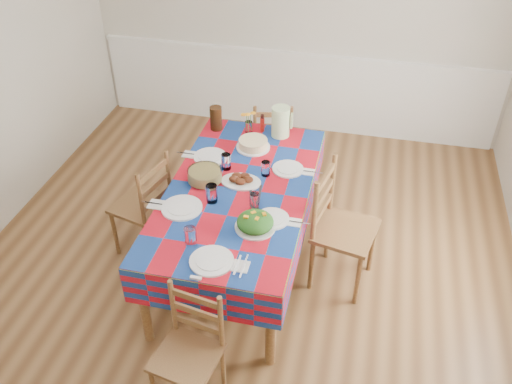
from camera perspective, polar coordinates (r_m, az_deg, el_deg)
room at (r=3.67m, az=-1.96°, el=6.13°), size 4.58×5.08×2.78m
wainscot at (r=6.22m, az=4.11°, el=10.79°), size 4.41×0.06×0.92m
dining_table at (r=4.17m, az=-1.83°, el=-0.59°), size 1.07×1.99×0.77m
setting_near_head at (r=3.55m, az=-5.41°, el=-6.30°), size 0.47×0.31×0.14m
setting_left_near at (r=3.96m, az=-6.78°, el=-1.09°), size 0.55×0.32×0.14m
setting_left_far at (r=4.42m, az=-4.34°, el=3.57°), size 0.50×0.30×0.13m
setting_right_near at (r=3.86m, az=1.10°, el=-2.12°), size 0.46×0.27×0.12m
setting_right_far at (r=4.29m, az=2.61°, el=2.46°), size 0.47×0.27×0.12m
meat_platter at (r=4.17m, az=-1.60°, el=1.29°), size 0.31×0.23×0.06m
salad_platter at (r=3.74m, az=-0.08°, el=-3.23°), size 0.29×0.29×0.12m
pasta_bowl at (r=4.19m, az=-5.42°, el=1.75°), size 0.27×0.27×0.10m
cake at (r=4.57m, az=-0.30°, el=5.07°), size 0.29×0.29×0.08m
serving_utensils at (r=4.02m, az=-0.07°, el=-0.60°), size 0.14×0.32×0.01m
flower_vase at (r=4.76m, az=-0.79°, el=7.18°), size 0.13×0.11×0.21m
hot_sauce at (r=4.79m, az=0.66°, el=7.28°), size 0.04×0.04×0.16m
green_pitcher at (r=4.70m, az=2.61°, el=7.39°), size 0.16×0.16×0.27m
tea_pitcher at (r=4.82m, az=-4.23°, el=7.76°), size 0.11×0.11×0.21m
name_card at (r=3.43m, az=-6.35°, el=-8.98°), size 0.07×0.02×0.02m
chair_near at (r=3.52m, az=-7.01°, el=-16.39°), size 0.44×0.43×0.87m
chair_far at (r=5.32m, az=1.73°, el=5.34°), size 0.46×0.45×0.89m
chair_left at (r=4.53m, az=-11.60°, el=-1.47°), size 0.49×0.51×0.95m
chair_right at (r=4.20m, az=8.79°, el=-3.88°), size 0.53×0.54×1.04m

